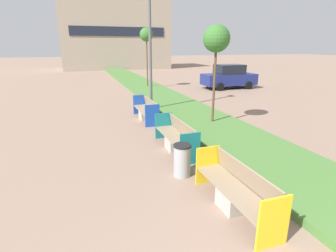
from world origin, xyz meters
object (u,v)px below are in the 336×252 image
(bench_yellow_frame, at_px, (236,192))
(street_lamp_post, at_px, (150,32))
(sapling_tree_near, at_px, (216,40))
(parked_car_distant, at_px, (229,77))
(bench_blue_frame, at_px, (146,111))
(litter_bin, at_px, (182,160))
(bench_teal_frame, at_px, (176,138))
(sapling_tree_far, at_px, (146,36))

(bench_yellow_frame, height_order, street_lamp_post, street_lamp_post)
(sapling_tree_near, distance_m, parked_car_distant, 10.93)
(bench_blue_frame, relative_size, street_lamp_post, 0.34)
(litter_bin, xyz_separation_m, parked_car_distant, (9.03, 12.50, 0.48))
(bench_yellow_frame, relative_size, sapling_tree_near, 0.58)
(bench_blue_frame, height_order, parked_car_distant, parked_car_distant)
(bench_teal_frame, distance_m, sapling_tree_near, 4.43)
(street_lamp_post, xyz_separation_m, sapling_tree_far, (1.82, 7.64, 0.14))
(bench_yellow_frame, xyz_separation_m, litter_bin, (-0.50, 1.70, 0.05))
(bench_teal_frame, xyz_separation_m, parked_car_distant, (8.53, 10.76, 0.54))
(litter_bin, height_order, street_lamp_post, street_lamp_post)
(bench_blue_frame, xyz_separation_m, parked_car_distant, (8.53, 6.91, 0.54))
(street_lamp_post, bearing_deg, bench_blue_frame, -114.52)
(sapling_tree_far, bearing_deg, bench_blue_frame, -105.12)
(bench_blue_frame, distance_m, parked_car_distant, 10.99)
(bench_teal_frame, relative_size, sapling_tree_far, 0.53)
(bench_yellow_frame, bearing_deg, sapling_tree_far, 81.52)
(bench_blue_frame, relative_size, parked_car_distant, 0.56)
(litter_bin, xyz_separation_m, street_lamp_post, (1.10, 6.93, 3.43))
(sapling_tree_near, relative_size, parked_car_distant, 0.95)
(bench_teal_frame, xyz_separation_m, bench_blue_frame, (-0.00, 3.86, -0.00))
(street_lamp_post, bearing_deg, parked_car_distant, 35.11)
(sapling_tree_near, xyz_separation_m, parked_car_distant, (6.11, 8.70, -2.55))
(bench_yellow_frame, bearing_deg, street_lamp_post, 85.96)
(litter_bin, distance_m, parked_car_distant, 15.42)
(bench_teal_frame, relative_size, street_lamp_post, 0.35)
(street_lamp_post, distance_m, parked_car_distant, 10.13)
(sapling_tree_far, distance_m, parked_car_distant, 7.15)
(street_lamp_post, xyz_separation_m, sapling_tree_near, (1.82, -3.13, -0.40))
(bench_yellow_frame, xyz_separation_m, parked_car_distant, (8.53, 14.19, 0.54))
(bench_blue_frame, distance_m, sapling_tree_far, 9.98)
(litter_bin, height_order, sapling_tree_far, sapling_tree_far)
(bench_teal_frame, bearing_deg, bench_blue_frame, 90.01)
(litter_bin, bearing_deg, bench_blue_frame, 84.93)
(litter_bin, distance_m, sapling_tree_near, 5.67)
(bench_teal_frame, distance_m, bench_blue_frame, 3.86)
(parked_car_distant, bearing_deg, bench_teal_frame, -126.87)
(bench_yellow_frame, bearing_deg, litter_bin, 106.28)
(bench_blue_frame, distance_m, sapling_tree_near, 4.32)
(sapling_tree_far, bearing_deg, parked_car_distant, -18.74)
(sapling_tree_near, bearing_deg, bench_blue_frame, 143.53)
(street_lamp_post, bearing_deg, sapling_tree_far, 76.63)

